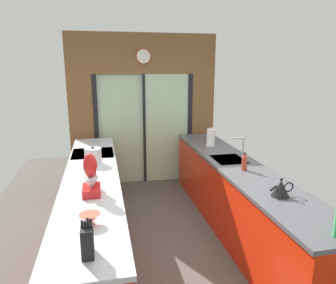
% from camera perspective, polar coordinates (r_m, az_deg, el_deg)
% --- Properties ---
extents(ground_plane, '(5.04, 7.60, 0.02)m').
position_cam_1_polar(ground_plane, '(4.47, -0.81, -15.14)').
color(ground_plane, '#4C4742').
extents(back_wall_unit, '(2.64, 0.12, 2.70)m').
position_cam_1_polar(back_wall_unit, '(5.72, -4.42, 7.42)').
color(back_wall_unit, brown).
rests_on(back_wall_unit, ground_plane).
extents(left_counter_run, '(0.62, 3.80, 0.92)m').
position_cam_1_polar(left_counter_run, '(3.77, -13.43, -13.18)').
color(left_counter_run, red).
rests_on(left_counter_run, ground_plane).
extents(right_counter_run, '(0.62, 3.80, 0.92)m').
position_cam_1_polar(right_counter_run, '(4.26, 12.26, -9.89)').
color(right_counter_run, red).
rests_on(right_counter_run, ground_plane).
extents(sink_faucet, '(0.19, 0.02, 0.30)m').
position_cam_1_polar(sink_faucet, '(4.33, 13.16, -0.46)').
color(sink_faucet, '#B7BABC').
rests_on(sink_faucet, right_counter_run).
extents(oven_range, '(0.60, 0.60, 0.92)m').
position_cam_1_polar(oven_range, '(4.80, -13.17, -7.29)').
color(oven_range, '#B7BABC').
rests_on(oven_range, ground_plane).
extents(mixing_bowl, '(0.17, 0.17, 0.09)m').
position_cam_1_polar(mixing_bowl, '(2.63, -14.01, -13.39)').
color(mixing_bowl, '#BC4C38').
rests_on(mixing_bowl, left_counter_run).
extents(knife_block, '(0.08, 0.14, 0.27)m').
position_cam_1_polar(knife_block, '(2.22, -14.42, -17.03)').
color(knife_block, black).
rests_on(knife_block, left_counter_run).
extents(stand_mixer, '(0.17, 0.27, 0.42)m').
position_cam_1_polar(stand_mixer, '(3.15, -13.82, -6.46)').
color(stand_mixer, red).
rests_on(stand_mixer, left_counter_run).
extents(stock_pot, '(0.22, 0.22, 0.23)m').
position_cam_1_polar(stock_pot, '(4.14, -13.44, -2.46)').
color(stock_pot, '#B7BABC').
rests_on(stock_pot, left_counter_run).
extents(kettle, '(0.25, 0.18, 0.18)m').
position_cam_1_polar(kettle, '(3.23, 19.81, -7.94)').
color(kettle, black).
rests_on(kettle, right_counter_run).
extents(soap_bottle_far, '(0.06, 0.06, 0.22)m').
position_cam_1_polar(soap_bottle_far, '(3.88, 13.70, -3.71)').
color(soap_bottle_far, '#B23D2D').
rests_on(soap_bottle_far, right_counter_run).
extents(paper_towel_roll, '(0.15, 0.15, 0.30)m').
position_cam_1_polar(paper_towel_roll, '(4.93, 7.77, 0.80)').
color(paper_towel_roll, '#B7BABC').
rests_on(paper_towel_roll, right_counter_run).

